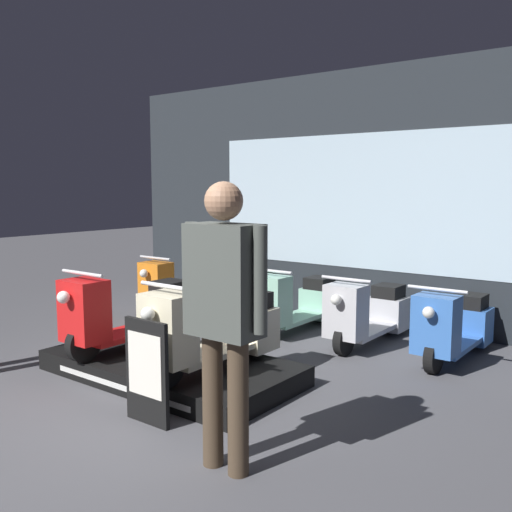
# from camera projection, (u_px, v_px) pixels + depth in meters

# --- Properties ---
(ground_plane) EXTENTS (30.00, 30.00, 0.00)m
(ground_plane) POSITION_uv_depth(u_px,v_px,m) (93.00, 424.00, 4.21)
(ground_plane) COLOR #4C4C51
(shop_wall_back) EXTENTS (7.55, 0.09, 3.20)m
(shop_wall_back) POSITION_uv_depth(u_px,v_px,m) (357.00, 198.00, 7.26)
(shop_wall_back) COLOR #23282D
(shop_wall_back) RESTS_ON ground_plane
(display_platform) EXTENTS (2.36, 1.20, 0.18)m
(display_platform) POSITION_uv_depth(u_px,v_px,m) (171.00, 367.00, 5.23)
(display_platform) COLOR black
(display_platform) RESTS_ON ground_plane
(scooter_display_left) EXTENTS (0.56, 1.51, 0.81)m
(scooter_display_left) POSITION_uv_depth(u_px,v_px,m) (131.00, 314.00, 5.50)
(scooter_display_left) COLOR black
(scooter_display_left) RESTS_ON display_platform
(scooter_display_right) EXTENTS (0.56, 1.51, 0.81)m
(scooter_display_right) POSITION_uv_depth(u_px,v_px,m) (214.00, 331.00, 4.86)
(scooter_display_right) COLOR black
(scooter_display_right) RESTS_ON display_platform
(scooter_backrow_0) EXTENTS (0.56, 1.51, 0.81)m
(scooter_backrow_0) POSITION_uv_depth(u_px,v_px,m) (184.00, 287.00, 8.02)
(scooter_backrow_0) COLOR black
(scooter_backrow_0) RESTS_ON ground_plane
(scooter_backrow_1) EXTENTS (0.56, 1.51, 0.81)m
(scooter_backrow_1) POSITION_uv_depth(u_px,v_px,m) (236.00, 294.00, 7.45)
(scooter_backrow_1) COLOR black
(scooter_backrow_1) RESTS_ON ground_plane
(scooter_backrow_2) EXTENTS (0.56, 1.51, 0.81)m
(scooter_backrow_2) POSITION_uv_depth(u_px,v_px,m) (297.00, 303.00, 6.88)
(scooter_backrow_2) COLOR black
(scooter_backrow_2) RESTS_ON ground_plane
(scooter_backrow_3) EXTENTS (0.56, 1.51, 0.81)m
(scooter_backrow_3) POSITION_uv_depth(u_px,v_px,m) (368.00, 314.00, 6.31)
(scooter_backrow_3) COLOR black
(scooter_backrow_3) RESTS_ON ground_plane
(scooter_backrow_4) EXTENTS (0.56, 1.51, 0.81)m
(scooter_backrow_4) POSITION_uv_depth(u_px,v_px,m) (454.00, 327.00, 5.75)
(scooter_backrow_4) COLOR black
(scooter_backrow_4) RESTS_ON ground_plane
(person_right_browsing) EXTENTS (0.61, 0.25, 1.78)m
(person_right_browsing) POSITION_uv_depth(u_px,v_px,m) (225.00, 301.00, 3.41)
(person_right_browsing) COLOR #473828
(person_right_browsing) RESTS_ON ground_plane
(price_sign_board) EXTENTS (0.42, 0.04, 0.78)m
(price_sign_board) POSITION_uv_depth(u_px,v_px,m) (147.00, 372.00, 4.18)
(price_sign_board) COLOR black
(price_sign_board) RESTS_ON ground_plane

